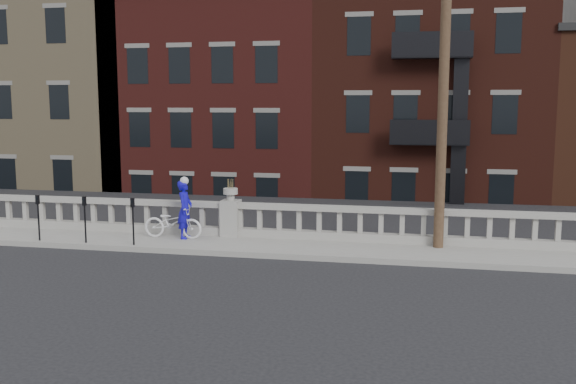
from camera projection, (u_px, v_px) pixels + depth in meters
ground at (186, 274)px, 15.89m from camera, size 120.00×120.00×0.00m
sidewalk at (222, 245)px, 18.79m from camera, size 32.00×2.20×0.15m
balustrade at (231, 220)px, 19.63m from camera, size 28.00×0.34×1.03m
planter_pedestal at (231, 214)px, 19.61m from camera, size 0.55×0.55×1.76m
lower_level at (332, 129)px, 37.77m from camera, size 80.00×44.00×20.80m
utility_pole at (444, 64)px, 17.42m from camera, size 1.60×0.28×10.00m
parking_meter_b at (38, 212)px, 18.90m from camera, size 0.10×0.09×1.36m
parking_meter_c at (85, 214)px, 18.60m from camera, size 0.10×0.09×1.36m
parking_meter_d at (133, 216)px, 18.30m from camera, size 0.10×0.09×1.36m
bicycle at (173, 222)px, 19.29m from camera, size 1.82×0.66×0.95m
cyclist at (185, 209)px, 19.22m from camera, size 0.44×0.65×1.76m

